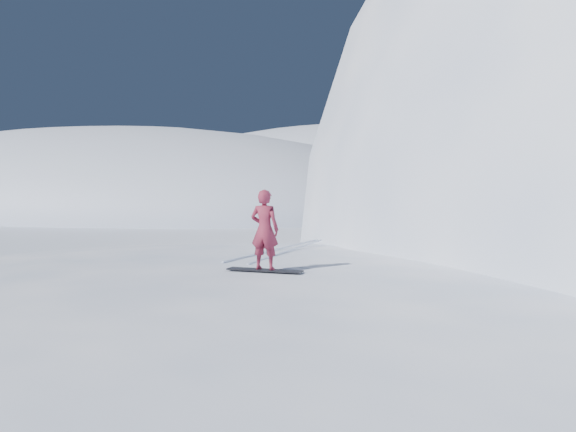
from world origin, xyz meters
name	(u,v)px	position (x,y,z in m)	size (l,w,h in m)	color
ground	(186,394)	(0.00, 0.00, 0.00)	(400.00, 400.00, 0.00)	white
near_ridge	(300,361)	(1.00, 3.00, 0.00)	(36.00, 28.00, 4.80)	white
far_ridge_a	(94,211)	(-70.00, 60.00, 0.00)	(120.00, 70.00, 28.00)	white
far_ridge_c	(362,205)	(-40.00, 110.00, 0.00)	(140.00, 90.00, 36.00)	white
wind_bumps	(225,361)	(-0.56, 2.12, 0.00)	(16.00, 14.40, 1.00)	white
snowboard	(265,270)	(1.07, 1.28, 2.41)	(1.63, 0.30, 0.03)	black
snowboarder	(265,230)	(1.07, 1.28, 3.26)	(0.61, 0.40, 1.67)	maroon
vapor_plume	(161,218)	(-43.24, 47.35, 0.00)	(11.24, 9.00, 7.87)	white
board_tracks	(284,249)	(-0.52, 4.91, 2.42)	(1.24, 5.98, 0.04)	silver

